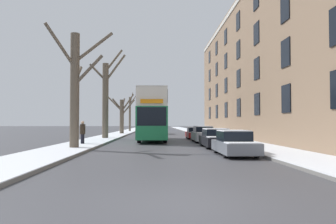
{
  "coord_description": "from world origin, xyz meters",
  "views": [
    {
      "loc": [
        -0.53,
        -6.97,
        1.7
      ],
      "look_at": [
        0.3,
        18.28,
        2.53
      ],
      "focal_mm": 35.0,
      "sensor_mm": 36.0,
      "label": 1
    }
  ],
  "objects": [
    {
      "name": "ground_plane",
      "position": [
        0.0,
        0.0,
        0.0
      ],
      "size": [
        320.0,
        320.0,
        0.0
      ],
      "primitive_type": "plane",
      "color": "#424247"
    },
    {
      "name": "sidewalk_left",
      "position": [
        -6.14,
        53.0,
        0.08
      ],
      "size": [
        3.17,
        130.0,
        0.16
      ],
      "color": "slate",
      "rests_on": "ground"
    },
    {
      "name": "sidewalk_right",
      "position": [
        6.14,
        53.0,
        0.08
      ],
      "size": [
        3.17,
        130.0,
        0.16
      ],
      "color": "slate",
      "rests_on": "ground"
    },
    {
      "name": "terrace_facade_right",
      "position": [
        12.22,
        25.77,
        7.35
      ],
      "size": [
        9.1,
        48.36,
        14.7
      ],
      "color": "#8C7056",
      "rests_on": "ground"
    },
    {
      "name": "bare_tree_left_0",
      "position": [
        -5.7,
        13.8,
        4.02
      ],
      "size": [
        3.9,
        3.64,
        7.67
      ],
      "color": "brown",
      "rests_on": "ground"
    },
    {
      "name": "bare_tree_left_1",
      "position": [
        -5.8,
        26.69,
        4.34
      ],
      "size": [
        3.69,
        1.44,
        9.46
      ],
      "color": "brown",
      "rests_on": "ground"
    },
    {
      "name": "bare_tree_left_2",
      "position": [
        -5.7,
        41.03,
        2.98
      ],
      "size": [
        4.09,
        1.67,
        5.98
      ],
      "color": "brown",
      "rests_on": "ground"
    },
    {
      "name": "bare_tree_left_3",
      "position": [
        -5.61,
        54.61,
        3.65
      ],
      "size": [
        1.77,
        2.63,
        7.51
      ],
      "color": "brown",
      "rests_on": "ground"
    },
    {
      "name": "double_decker_bus",
      "position": [
        -0.96,
        23.85,
        2.6
      ],
      "size": [
        2.55,
        11.16,
        4.6
      ],
      "color": "#1E7A47",
      "rests_on": "ground"
    },
    {
      "name": "parked_car_0",
      "position": [
        3.49,
        10.01,
        0.61
      ],
      "size": [
        1.71,
        4.32,
        1.31
      ],
      "color": "slate",
      "rests_on": "ground"
    },
    {
      "name": "parked_car_1",
      "position": [
        3.49,
        15.42,
        0.62
      ],
      "size": [
        1.79,
        4.57,
        1.32
      ],
      "color": "black",
      "rests_on": "ground"
    },
    {
      "name": "parked_car_2",
      "position": [
        3.49,
        21.65,
        0.66
      ],
      "size": [
        1.7,
        4.53,
        1.4
      ],
      "color": "#9EA3AD",
      "rests_on": "ground"
    },
    {
      "name": "parked_car_3",
      "position": [
        3.49,
        27.45,
        0.59
      ],
      "size": [
        1.82,
        4.02,
        1.25
      ],
      "color": "maroon",
      "rests_on": "ground"
    },
    {
      "name": "oncoming_van",
      "position": [
        -1.11,
        42.55,
        1.31
      ],
      "size": [
        2.06,
        5.5,
        2.43
      ],
      "color": "#9EA3AD",
      "rests_on": "ground"
    },
    {
      "name": "pedestrian_left_sidewalk",
      "position": [
        -6.06,
        17.47,
        1.0
      ],
      "size": [
        0.4,
        0.4,
        1.83
      ],
      "rotation": [
        0.0,
        0.0,
        1.33
      ],
      "color": "black",
      "rests_on": "ground"
    }
  ]
}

